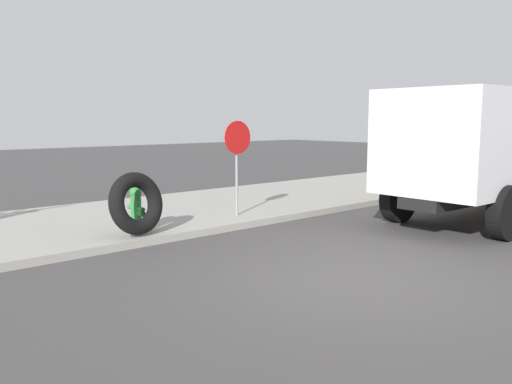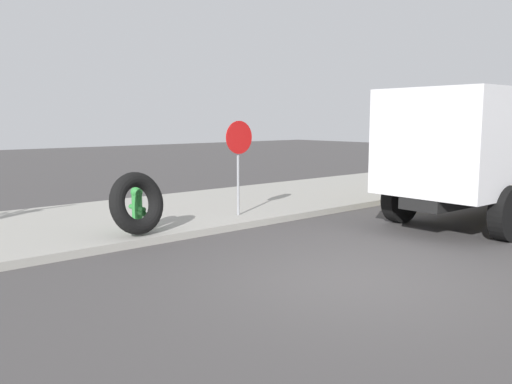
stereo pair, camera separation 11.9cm
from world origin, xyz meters
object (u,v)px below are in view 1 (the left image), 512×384
stop_sign (237,150)px  dump_truck_yellow (498,152)px  loose_tire (136,203)px  fire_hydrant (136,206)px

stop_sign → dump_truck_yellow: size_ratio=0.31×
loose_tire → dump_truck_yellow: bearing=-24.2°
stop_sign → dump_truck_yellow: bearing=-38.8°
fire_hydrant → stop_sign: 2.78m
stop_sign → dump_truck_yellow: dump_truck_yellow is taller
fire_hydrant → dump_truck_yellow: bearing=-28.4°
loose_tire → stop_sign: bearing=8.0°
loose_tire → dump_truck_yellow: dump_truck_yellow is taller
stop_sign → fire_hydrant: bearing=177.1°
loose_tire → stop_sign: stop_sign is taller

